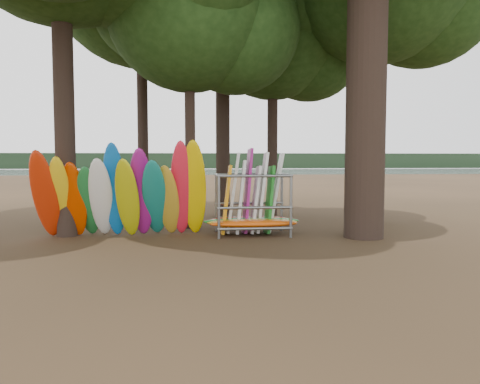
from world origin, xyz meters
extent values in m
plane|color=#47331E|center=(0.00, 0.00, 0.00)|extent=(120.00, 120.00, 0.00)
plane|color=gray|center=(0.00, 60.00, 0.00)|extent=(160.00, 160.00, 0.00)
cube|color=black|center=(0.00, 110.00, 2.00)|extent=(160.00, 4.00, 4.00)
cylinder|color=black|center=(-5.21, 1.95, 6.21)|extent=(0.62, 0.62, 12.43)
cylinder|color=black|center=(-3.22, 6.14, 5.76)|extent=(0.43, 0.43, 11.53)
cylinder|color=black|center=(0.10, 6.93, 7.22)|extent=(0.60, 0.60, 14.43)
cylinder|color=black|center=(2.24, 6.78, 4.72)|extent=(0.44, 0.44, 9.43)
ellipsoid|color=black|center=(2.24, 6.78, 8.02)|extent=(6.94, 6.94, 6.04)
cylinder|color=black|center=(-1.29, 3.26, 4.50)|extent=(0.36, 0.36, 8.99)
ellipsoid|color=black|center=(-1.29, 3.26, 7.65)|extent=(6.62, 6.62, 5.76)
cylinder|color=black|center=(5.83, 4.24, 5.74)|extent=(0.47, 0.47, 11.48)
ellipsoid|color=red|center=(-5.72, 1.47, 1.36)|extent=(0.92, 1.53, 2.85)
ellipsoid|color=yellow|center=(-5.31, 1.61, 1.27)|extent=(0.83, 1.65, 2.67)
ellipsoid|color=#CD3400|center=(-4.89, 1.67, 1.19)|extent=(0.78, 1.11, 2.46)
ellipsoid|color=#207332|center=(-4.48, 1.75, 1.12)|extent=(0.75, 1.47, 2.36)
ellipsoid|color=white|center=(-4.07, 1.60, 1.24)|extent=(0.79, 1.67, 2.64)
ellipsoid|color=blue|center=(-3.65, 1.60, 1.48)|extent=(0.72, 1.25, 3.04)
ellipsoid|color=#ADAC0C|center=(-3.24, 1.44, 1.23)|extent=(0.86, 1.33, 2.57)
ellipsoid|color=#8E1572|center=(-2.83, 1.59, 1.39)|extent=(0.74, 1.39, 2.90)
ellipsoid|color=#157E73|center=(-2.41, 1.57, 1.21)|extent=(0.80, 1.87, 2.59)
ellipsoid|color=gold|center=(-2.00, 1.64, 1.13)|extent=(0.87, 1.50, 2.38)
ellipsoid|color=red|center=(-1.59, 1.63, 1.51)|extent=(0.68, 1.41, 3.13)
ellipsoid|color=#E2BC03|center=(-1.17, 1.62, 1.52)|extent=(0.84, 1.36, 3.13)
ellipsoid|color=#DD500C|center=(0.69, 1.19, 0.42)|extent=(2.79, 0.55, 0.24)
ellipsoid|color=#B08D17|center=(0.69, 1.48, 0.42)|extent=(2.95, 0.55, 0.24)
ellipsoid|color=#1C7F27|center=(0.69, 1.78, 0.42)|extent=(3.17, 0.55, 0.24)
ellipsoid|color=red|center=(0.69, 2.13, 0.42)|extent=(2.71, 0.55, 0.24)
cube|color=orange|center=(-0.13, 1.75, 1.12)|extent=(0.37, 0.75, 2.27)
cube|color=silver|center=(0.10, 1.90, 1.32)|extent=(0.50, 0.76, 2.66)
cube|color=silver|center=(0.34, 1.75, 1.19)|extent=(0.40, 0.75, 2.42)
cube|color=#991974|center=(0.57, 1.92, 1.39)|extent=(0.36, 0.81, 2.81)
cube|color=silver|center=(0.81, 1.78, 1.11)|extent=(0.40, 0.76, 2.24)
cube|color=white|center=(1.05, 1.90, 1.33)|extent=(0.44, 0.78, 2.68)
cube|color=#1C7F1F|center=(1.28, 1.78, 1.11)|extent=(0.35, 0.77, 2.25)
cube|color=silver|center=(1.52, 1.98, 1.32)|extent=(0.59, 0.76, 2.65)
camera|label=1|loc=(-1.25, -13.30, 2.45)|focal=35.00mm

